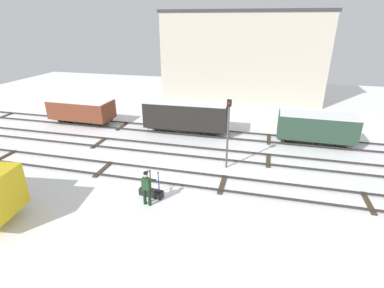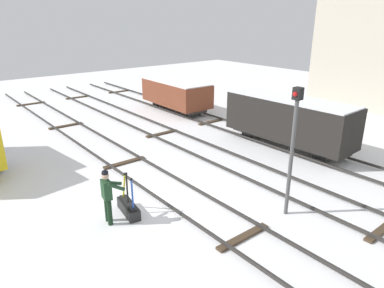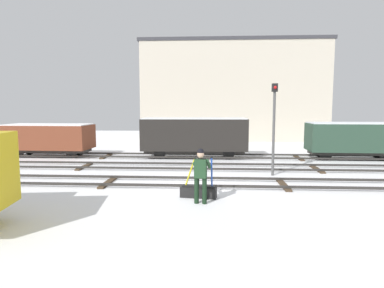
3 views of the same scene
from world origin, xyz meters
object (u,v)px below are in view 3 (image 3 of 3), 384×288
(switch_lever_frame, at_px, (199,190))
(rail_worker, at_px, (201,172))
(signal_post, at_px, (274,120))
(freight_car_far_end, at_px, (49,137))
(freight_car_mid_siding, at_px, (194,135))
(freight_car_back_track, at_px, (353,138))

(switch_lever_frame, relative_size, rail_worker, 0.81)
(signal_post, bearing_deg, freight_car_far_end, 158.35)
(switch_lever_frame, xyz_separation_m, signal_post, (3.19, 3.97, 2.26))
(signal_post, distance_m, freight_car_mid_siding, 6.50)
(freight_car_back_track, bearing_deg, rail_worker, -130.05)
(freight_car_mid_siding, bearing_deg, signal_post, -54.76)
(rail_worker, relative_size, freight_car_far_end, 0.34)
(freight_car_far_end, distance_m, freight_car_back_track, 18.42)
(signal_post, height_order, freight_car_back_track, signal_post)
(signal_post, xyz_separation_m, freight_car_far_end, (-12.90, 5.12, -1.31))
(switch_lever_frame, height_order, freight_car_back_track, freight_car_back_track)
(rail_worker, bearing_deg, switch_lever_frame, 106.50)
(switch_lever_frame, height_order, signal_post, signal_post)
(rail_worker, xyz_separation_m, signal_post, (3.09, 4.67, 1.49))
(signal_post, height_order, freight_car_mid_siding, signal_post)
(freight_car_far_end, distance_m, freight_car_mid_siding, 9.07)
(freight_car_back_track, distance_m, freight_car_mid_siding, 9.36)
(freight_car_far_end, xyz_separation_m, freight_car_mid_siding, (9.06, -0.00, 0.20))
(signal_post, bearing_deg, freight_car_mid_siding, 126.85)
(rail_worker, bearing_deg, signal_post, 65.35)
(freight_car_far_end, relative_size, freight_car_mid_siding, 0.82)
(rail_worker, distance_m, signal_post, 5.80)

